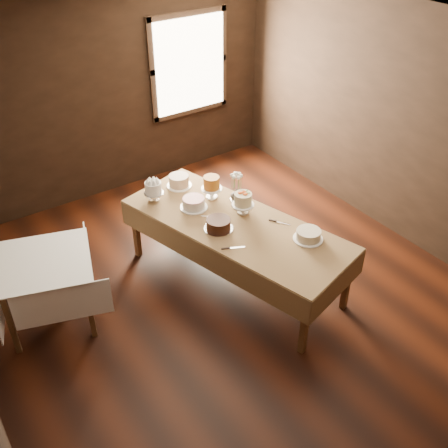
% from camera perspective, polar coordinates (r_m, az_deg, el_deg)
% --- Properties ---
extents(floor, '(5.00, 6.00, 0.01)m').
position_cam_1_polar(floor, '(5.77, 1.14, -8.70)').
color(floor, black).
rests_on(floor, ground).
extents(ceiling, '(5.00, 6.00, 0.01)m').
position_cam_1_polar(ceiling, '(4.34, 1.58, 19.12)').
color(ceiling, beige).
rests_on(ceiling, wall_back).
extents(wall_back, '(5.00, 0.02, 2.80)m').
position_cam_1_polar(wall_back, '(7.31, -12.91, 13.37)').
color(wall_back, black).
rests_on(wall_back, ground).
extents(wall_right, '(0.02, 6.00, 2.80)m').
position_cam_1_polar(wall_right, '(6.53, 19.71, 9.57)').
color(wall_right, black).
rests_on(wall_right, ground).
extents(window, '(1.10, 0.05, 1.30)m').
position_cam_1_polar(window, '(7.73, -3.74, 16.91)').
color(window, '#FFEABF').
rests_on(window, wall_back).
extents(display_table, '(1.63, 2.73, 0.79)m').
position_cam_1_polar(display_table, '(5.62, 1.24, -0.39)').
color(display_table, '#4E2F16').
rests_on(display_table, ground).
extents(side_table, '(1.15, 1.15, 0.77)m').
position_cam_1_polar(side_table, '(5.46, -19.03, -4.59)').
color(side_table, '#4E2F16').
rests_on(side_table, ground).
extents(cake_meringue, '(0.24, 0.24, 0.24)m').
position_cam_1_polar(cake_meringue, '(5.97, -7.68, 3.50)').
color(cake_meringue, silver).
rests_on(cake_meringue, display_table).
extents(cake_speckled, '(0.30, 0.30, 0.14)m').
position_cam_1_polar(cake_speckled, '(6.23, -4.93, 4.68)').
color(cake_speckled, white).
rests_on(cake_speckled, display_table).
extents(cake_lattice, '(0.31, 0.31, 0.11)m').
position_cam_1_polar(cake_lattice, '(5.82, -3.32, 2.23)').
color(cake_lattice, white).
rests_on(cake_lattice, display_table).
extents(cake_caramel, '(0.26, 0.26, 0.28)m').
position_cam_1_polar(cake_caramel, '(5.96, -1.36, 3.90)').
color(cake_caramel, white).
rests_on(cake_caramel, display_table).
extents(cake_chocolate, '(0.31, 0.31, 0.12)m').
position_cam_1_polar(cake_chocolate, '(5.46, -0.61, -0.06)').
color(cake_chocolate, silver).
rests_on(cake_chocolate, display_table).
extents(cake_flowers, '(0.25, 0.25, 0.26)m').
position_cam_1_polar(cake_flowers, '(5.70, 2.07, 2.18)').
color(cake_flowers, white).
rests_on(cake_flowers, display_table).
extents(cake_cream, '(0.35, 0.35, 0.11)m').
position_cam_1_polar(cake_cream, '(5.39, 9.18, -1.22)').
color(cake_cream, white).
rests_on(cake_cream, display_table).
extents(cake_server_b, '(0.15, 0.22, 0.01)m').
position_cam_1_polar(cake_server_b, '(5.61, 6.51, 0.08)').
color(cake_server_b, silver).
rests_on(cake_server_b, display_table).
extents(cake_server_c, '(0.19, 0.19, 0.01)m').
position_cam_1_polar(cake_server_c, '(5.69, -1.79, 0.84)').
color(cake_server_c, silver).
rests_on(cake_server_c, display_table).
extents(cake_server_d, '(0.12, 0.23, 0.01)m').
position_cam_1_polar(cake_server_d, '(5.95, 0.87, 2.52)').
color(cake_server_d, silver).
rests_on(cake_server_d, display_table).
extents(cake_server_e, '(0.23, 0.13, 0.01)m').
position_cam_1_polar(cake_server_e, '(5.24, 1.48, -2.57)').
color(cake_server_e, silver).
rests_on(cake_server_e, display_table).
extents(flower_vase, '(0.18, 0.18, 0.14)m').
position_cam_1_polar(flower_vase, '(5.93, 1.35, 3.19)').
color(flower_vase, '#2D2823').
rests_on(flower_vase, display_table).
extents(flower_bouquet, '(0.14, 0.14, 0.20)m').
position_cam_1_polar(flower_bouquet, '(5.84, 1.37, 4.77)').
color(flower_bouquet, white).
rests_on(flower_bouquet, flower_vase).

